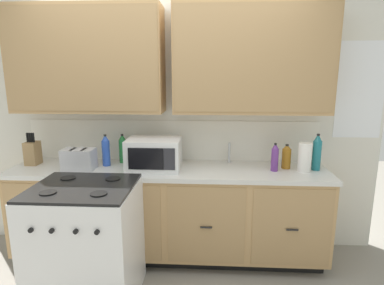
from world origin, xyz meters
The scene contains 14 objects.
ground_plane centered at (0.00, 0.00, 0.00)m, with size 8.00×8.00×0.00m, color gray.
wall_unit centered at (0.00, 0.50, 1.66)m, with size 4.09×0.40×2.59m.
counter_run centered at (0.00, 0.30, 0.46)m, with size 2.92×0.64×0.90m.
stove_range centered at (-0.56, -0.33, 0.47)m, with size 0.76×0.68×0.95m.
microwave centered at (-0.12, 0.27, 1.04)m, with size 0.48×0.37×0.28m.
toaster centered at (-0.80, 0.21, 1.00)m, with size 0.28×0.18×0.19m.
knife_block centered at (-1.31, 0.34, 1.02)m, with size 0.11×0.14×0.31m.
sink_faucet centered at (0.57, 0.51, 1.00)m, with size 0.02×0.02×0.20m, color #B2B5BA.
paper_towel_roll centered at (1.22, 0.26, 1.03)m, with size 0.12×0.12×0.26m, color white.
bottle_blue centered at (-0.59, 0.35, 1.05)m, with size 0.07×0.07×0.30m.
bottle_green centered at (-0.47, 0.47, 1.04)m, with size 0.07×0.07×0.28m.
bottle_amber centered at (1.09, 0.35, 1.01)m, with size 0.08×0.08×0.23m.
bottle_violet centered at (0.96, 0.26, 1.02)m, with size 0.06×0.06×0.25m.
bottle_teal centered at (1.35, 0.32, 1.06)m, with size 0.08×0.08×0.33m.
Camera 1 is at (0.39, -2.51, 1.75)m, focal length 29.70 mm.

